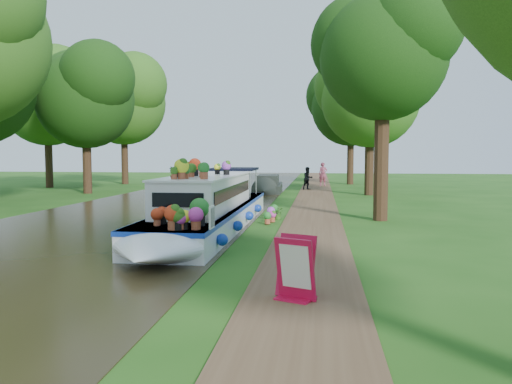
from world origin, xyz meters
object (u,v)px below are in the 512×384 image
Objects in this scene: plant_boat at (207,206)px; sandwich_board at (296,271)px; pedestrian_pink at (323,174)px; pedestrian_dark at (308,178)px; second_boat at (268,185)px.

plant_boat is 8.24m from sandwich_board.
plant_boat is 7.30× the size of pedestrian_pink.
plant_boat reaches higher than pedestrian_pink.
pedestrian_pink is at bearing 42.51° from pedestrian_dark.
plant_boat is at bearing 136.01° from sandwich_board.
pedestrian_dark is at bearing 41.09° from second_boat.
sandwich_board is (3.00, -24.44, 0.06)m from second_boat.
sandwich_board is 26.94m from pedestrian_dark.
second_boat is at bearing 88.96° from plant_boat.
pedestrian_dark is (2.88, 19.39, -0.02)m from plant_boat.
plant_boat reaches higher than pedestrian_dark.
plant_boat is at bearing -132.56° from pedestrian_dark.
sandwich_board is at bearing -66.34° from plant_boat.
pedestrian_pink is (3.65, 7.06, 0.48)m from second_boat.
second_boat reaches higher than sandwich_board.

